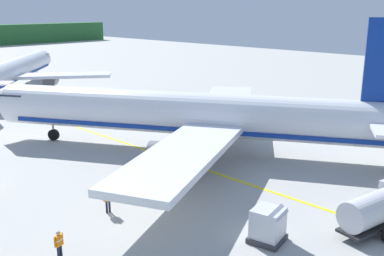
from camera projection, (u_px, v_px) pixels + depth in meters
name	position (u px, v px, depth m)	size (l,w,h in m)	color
airliner_foreground	(194.00, 115.00, 39.18)	(32.08, 37.85, 11.90)	silver
airliner_mid_apron	(12.00, 71.00, 68.65)	(27.98, 29.20, 10.58)	silver
service_truck_fuel	(383.00, 206.00, 25.76)	(6.37, 3.19, 2.40)	silver
cargo_container_near	(268.00, 225.00, 24.41)	(2.09, 2.09, 2.08)	#333338
crew_loader_left	(59.00, 243.00, 22.60)	(0.61, 0.35, 1.64)	#191E33
crew_supervisor	(108.00, 199.00, 27.85)	(0.60, 0.37, 1.61)	#191E33
apron_guide_line	(211.00, 172.00, 35.09)	(0.30, 60.00, 0.01)	yellow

